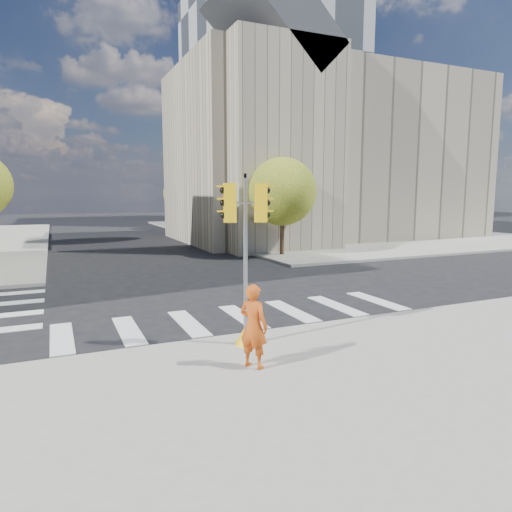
# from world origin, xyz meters

# --- Properties ---
(ground) EXTENTS (160.00, 160.00, 0.00)m
(ground) POSITION_xyz_m (0.00, 0.00, 0.00)
(ground) COLOR black
(ground) RESTS_ON ground
(sidewalk_near) EXTENTS (30.00, 14.00, 0.15)m
(sidewalk_near) POSITION_xyz_m (0.00, -11.00, 0.07)
(sidewalk_near) COLOR gray
(sidewalk_near) RESTS_ON ground
(sidewalk_far_right) EXTENTS (28.00, 40.00, 0.15)m
(sidewalk_far_right) POSITION_xyz_m (20.00, 26.00, 0.07)
(sidewalk_far_right) COLOR gray
(sidewalk_far_right) RESTS_ON ground
(civic_building) EXTENTS (26.00, 16.00, 19.39)m
(civic_building) POSITION_xyz_m (15.59, 19.12, 7.26)
(civic_building) COLOR #A1977F
(civic_building) RESTS_ON ground
(office_tower) EXTENTS (20.00, 18.00, 30.00)m
(office_tower) POSITION_xyz_m (22.00, 42.00, 15.00)
(office_tower) COLOR #9EA0A3
(office_tower) RESTS_ON ground
(tree_re_near) EXTENTS (4.20, 4.20, 6.16)m
(tree_re_near) POSITION_xyz_m (7.50, 10.00, 4.05)
(tree_re_near) COLOR #382616
(tree_re_near) RESTS_ON ground
(tree_re_mid) EXTENTS (4.60, 4.60, 6.66)m
(tree_re_mid) POSITION_xyz_m (7.50, 22.00, 4.35)
(tree_re_mid) COLOR #382616
(tree_re_mid) RESTS_ON ground
(tree_re_far) EXTENTS (4.00, 4.00, 5.88)m
(tree_re_far) POSITION_xyz_m (7.50, 34.00, 3.87)
(tree_re_far) COLOR #382616
(tree_re_far) RESTS_ON ground
(lamp_near) EXTENTS (0.35, 0.18, 8.11)m
(lamp_near) POSITION_xyz_m (8.00, 14.00, 4.58)
(lamp_near) COLOR black
(lamp_near) RESTS_ON sidewalk_far_right
(lamp_far) EXTENTS (0.35, 0.18, 8.11)m
(lamp_far) POSITION_xyz_m (8.00, 28.00, 4.58)
(lamp_far) COLOR black
(lamp_far) RESTS_ON sidewalk_far_right
(traffic_signal) EXTENTS (1.08, 0.56, 4.30)m
(traffic_signal) POSITION_xyz_m (-1.21, -4.93, 1.96)
(traffic_signal) COLOR yellow
(traffic_signal) RESTS_ON sidewalk_near
(photographer) EXTENTS (0.75, 0.82, 1.88)m
(photographer) POSITION_xyz_m (-1.64, -6.42, 1.09)
(photographer) COLOR #C04912
(photographer) RESTS_ON sidewalk_near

